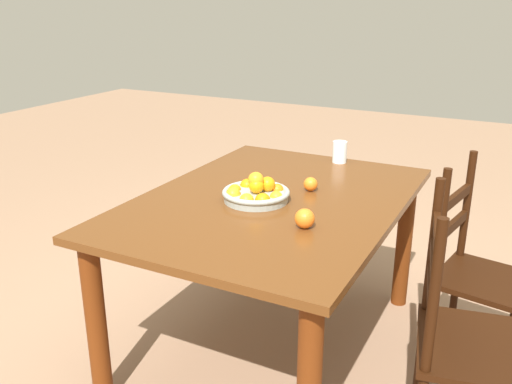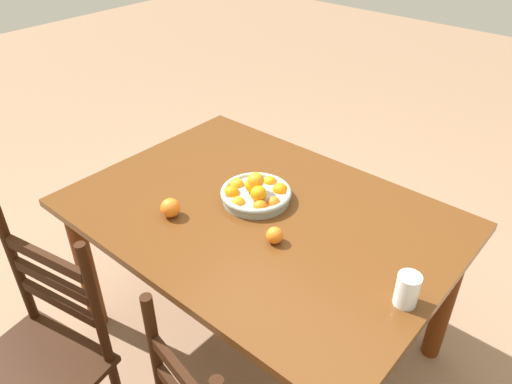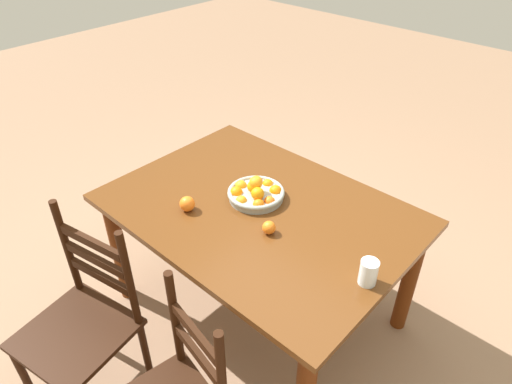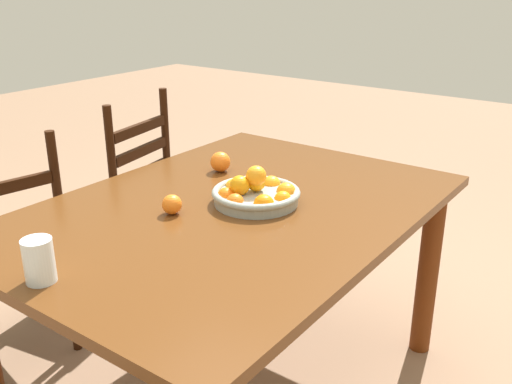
# 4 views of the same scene
# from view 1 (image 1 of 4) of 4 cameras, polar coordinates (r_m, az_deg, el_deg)

# --- Properties ---
(ground_plane) EXTENTS (12.00, 12.00, 0.00)m
(ground_plane) POSITION_cam_1_polar(r_m,az_deg,el_deg) (2.83, 1.57, -15.31)
(ground_plane) COLOR #916E54
(dining_table) EXTENTS (1.53, 1.10, 0.76)m
(dining_table) POSITION_cam_1_polar(r_m,az_deg,el_deg) (2.52, 1.70, -3.10)
(dining_table) COLOR #583013
(dining_table) RESTS_ON ground
(chair_near_window) EXTENTS (0.46, 0.46, 0.95)m
(chair_near_window) POSITION_cam_1_polar(r_m,az_deg,el_deg) (2.70, 21.71, -7.96)
(chair_near_window) COLOR black
(chair_near_window) RESTS_ON ground
(chair_by_cabinet) EXTENTS (0.53, 0.53, 0.99)m
(chair_by_cabinet) POSITION_cam_1_polar(r_m,az_deg,el_deg) (2.16, 21.13, -14.05)
(chair_by_cabinet) COLOR black
(chair_by_cabinet) RESTS_ON ground
(fruit_bowl) EXTENTS (0.30, 0.30, 0.13)m
(fruit_bowl) POSITION_cam_1_polar(r_m,az_deg,el_deg) (2.43, 0.01, -0.12)
(fruit_bowl) COLOR #959D95
(fruit_bowl) RESTS_ON dining_table
(orange_loose_0) EXTENTS (0.06, 0.06, 0.06)m
(orange_loose_0) POSITION_cam_1_polar(r_m,az_deg,el_deg) (2.57, 5.64, 0.81)
(orange_loose_0) COLOR orange
(orange_loose_0) RESTS_ON dining_table
(orange_loose_1) EXTENTS (0.08, 0.08, 0.08)m
(orange_loose_1) POSITION_cam_1_polar(r_m,az_deg,el_deg) (2.15, 5.04, -2.73)
(orange_loose_1) COLOR orange
(orange_loose_1) RESTS_ON dining_table
(drinking_glass) EXTENTS (0.08, 0.08, 0.12)m
(drinking_glass) POSITION_cam_1_polar(r_m,az_deg,el_deg) (3.03, 8.61, 4.10)
(drinking_glass) COLOR silver
(drinking_glass) RESTS_ON dining_table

